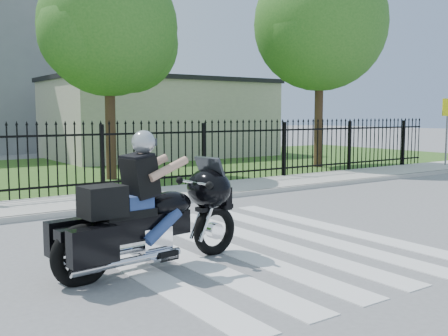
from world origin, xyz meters
TOP-DOWN VIEW (x-y plane):
  - ground at (0.00, 0.00)m, footprint 120.00×120.00m
  - crosswalk at (0.00, 0.00)m, footprint 5.00×5.50m
  - sidewalk at (0.00, 5.00)m, footprint 40.00×2.00m
  - curb at (0.00, 4.00)m, footprint 40.00×0.12m
  - grass_strip at (0.00, 12.00)m, footprint 40.00×12.00m
  - iron_fence at (0.00, 6.00)m, footprint 26.00×0.04m
  - tree_mid at (1.50, 9.00)m, footprint 4.20×4.20m
  - tree_right at (9.50, 8.00)m, footprint 5.00×5.00m
  - building_low at (7.00, 16.00)m, footprint 10.00×6.00m
  - building_low_roof at (7.00, 16.00)m, footprint 10.20×6.20m
  - motorcycle_rider at (-1.86, -0.17)m, footprint 2.86×1.05m
  - traffic_sign at (13.33, 5.05)m, footprint 0.54×0.16m

SIDE VIEW (x-z plane):
  - ground at x=0.00m, z-range 0.00..0.00m
  - crosswalk at x=0.00m, z-range 0.00..0.01m
  - grass_strip at x=0.00m, z-range 0.00..0.02m
  - sidewalk at x=0.00m, z-range 0.00..0.12m
  - curb at x=0.00m, z-range 0.00..0.12m
  - motorcycle_rider at x=-1.86m, z-range -0.17..1.72m
  - iron_fence at x=0.00m, z-range 0.00..1.80m
  - building_low at x=7.00m, z-range 0.00..3.50m
  - traffic_sign at x=13.33m, z-range 0.65..3.15m
  - building_low_roof at x=7.00m, z-range 3.50..3.70m
  - tree_mid at x=1.50m, z-range 1.28..8.06m
  - tree_right at x=9.50m, z-range 1.44..9.34m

